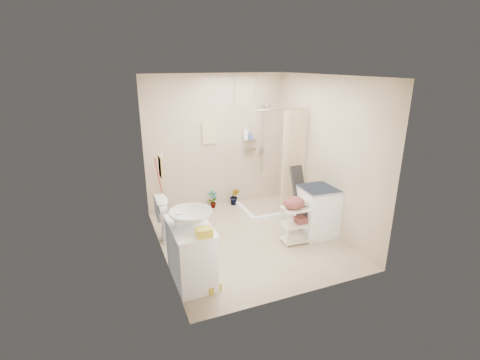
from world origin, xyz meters
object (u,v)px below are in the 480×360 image
object	(u,v)px
washing_machine	(317,211)
laundry_rack	(298,221)
toilet	(180,217)
vanity	(191,252)

from	to	relation	value
washing_machine	laundry_rack	world-z (taller)	washing_machine
toilet	washing_machine	world-z (taller)	washing_machine
toilet	washing_machine	bearing A→B (deg)	-105.35
washing_machine	vanity	bearing A→B (deg)	-164.70
vanity	laundry_rack	xyz separation A→B (m)	(1.86, 0.37, -0.04)
washing_machine	laundry_rack	size ratio (longest dim) A/B	1.15
vanity	toilet	size ratio (longest dim) A/B	1.19
vanity	laundry_rack	world-z (taller)	vanity
vanity	toilet	world-z (taller)	vanity
vanity	laundry_rack	size ratio (longest dim) A/B	1.27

